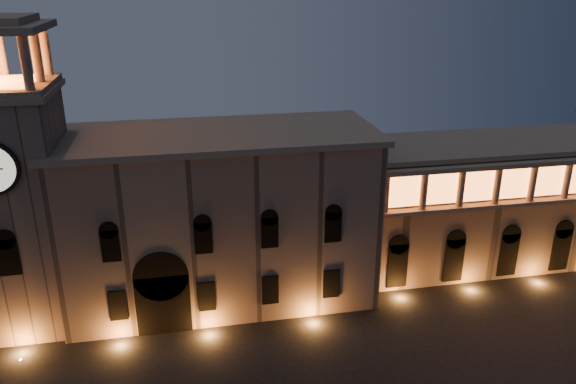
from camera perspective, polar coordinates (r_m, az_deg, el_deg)
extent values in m
cube|color=#7C6251|center=(56.82, -6.87, -2.82)|extent=(30.00, 12.00, 17.00)
cube|color=gray|center=(53.89, -7.27, 5.78)|extent=(30.80, 12.80, 0.60)
cube|color=black|center=(54.53, -12.54, -10.83)|extent=(5.00, 1.40, 6.00)
cylinder|color=black|center=(53.04, -12.79, -8.07)|extent=(5.00, 1.40, 5.00)
cube|color=orange|center=(54.47, -12.52, -11.11)|extent=(4.20, 0.20, 5.00)
cube|color=#7C6251|center=(56.89, -25.80, -2.11)|extent=(9.00, 9.00, 22.00)
cylinder|color=gray|center=(48.87, -25.08, 11.80)|extent=(0.76, 0.76, 4.20)
cylinder|color=gray|center=(57.12, -27.19, 12.54)|extent=(0.76, 0.76, 4.20)
cylinder|color=gray|center=(56.24, -23.39, 13.02)|extent=(0.76, 0.76, 4.20)
cylinder|color=gray|center=(52.54, -24.18, 12.45)|extent=(0.76, 0.76, 4.20)
cube|color=#775E4C|center=(69.96, 21.98, -0.92)|extent=(40.00, 10.00, 14.00)
cube|color=gray|center=(67.78, 22.80, 4.78)|extent=(40.60, 10.60, 0.50)
cube|color=gray|center=(65.00, 24.79, -0.80)|extent=(40.00, 1.20, 0.40)
cube|color=gray|center=(63.67, 25.37, 2.79)|extent=(40.00, 1.40, 0.50)
cube|color=orange|center=(64.70, 24.81, 1.18)|extent=(38.00, 0.15, 3.60)
cylinder|color=gray|center=(55.79, 9.90, -0.11)|extent=(0.70, 0.70, 4.00)
cylinder|color=gray|center=(57.30, 13.64, 0.17)|extent=(0.70, 0.70, 4.00)
cylinder|color=gray|center=(59.04, 17.18, 0.43)|extent=(0.70, 0.70, 4.00)
cylinder|color=gray|center=(61.00, 20.50, 0.68)|extent=(0.70, 0.70, 4.00)
cylinder|color=gray|center=(63.15, 23.61, 0.91)|extent=(0.70, 0.70, 4.00)
cylinder|color=gray|center=(65.47, 26.50, 1.12)|extent=(0.70, 0.70, 4.00)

